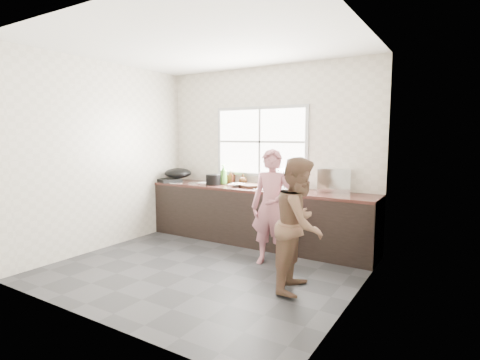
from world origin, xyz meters
The scene contains 30 objects.
floor centered at (0.00, 0.00, -0.01)m, with size 3.60×3.20×0.01m, color #29292B.
ceiling centered at (0.00, 0.00, 2.71)m, with size 3.60×3.20×0.01m, color silver.
wall_back centered at (0.00, 1.60, 1.35)m, with size 3.60×0.01×2.70m, color beige.
wall_left centered at (-1.80, 0.00, 1.35)m, with size 0.01×3.20×2.70m, color beige.
wall_right centered at (1.80, 0.00, 1.35)m, with size 0.01×3.20×2.70m, color beige.
wall_front centered at (0.00, -1.60, 1.35)m, with size 3.60×0.01×2.70m, color beige.
cabinet centered at (0.00, 1.29, 0.41)m, with size 3.60×0.62×0.82m, color black.
countertop centered at (0.00, 1.29, 0.84)m, with size 3.60×0.64×0.04m, color #361B16.
sink centered at (0.35, 1.29, 0.86)m, with size 0.55×0.45×0.02m, color silver.
faucet centered at (0.35, 1.49, 1.01)m, with size 0.02×0.02×0.30m, color silver.
window_frame centered at (-0.10, 1.59, 1.55)m, with size 1.60×0.05×1.10m, color #9EA0A5.
window_glazing centered at (-0.10, 1.57, 1.55)m, with size 1.50×0.01×1.00m, color white.
woman centered at (0.62, 0.58, 0.69)m, with size 0.51×0.33×1.38m, color #AC6771.
person_side centered at (1.23, 0.02, 0.71)m, with size 0.69×0.54×1.42m, color brown.
cutting_board centered at (-0.10, 1.35, 0.88)m, with size 0.42×0.42×0.04m, color black.
cleaver centered at (-0.32, 1.18, 0.90)m, with size 0.22×0.11×0.01m, color #B2B5B9.
bowl_mince centered at (-0.33, 1.28, 0.88)m, with size 0.19×0.19×0.05m, color silver.
bowl_crabs centered at (0.66, 1.32, 0.89)m, with size 0.20×0.20×0.06m, color white.
bowl_held centered at (0.40, 1.21, 0.89)m, with size 0.21×0.21×0.07m, color white.
black_pot centered at (-0.75, 1.22, 0.94)m, with size 0.24×0.24×0.17m, color black.
plate_food centered at (-1.01, 1.30, 0.87)m, with size 0.20×0.20×0.02m, color silver.
bottle_green centered at (-0.67, 1.38, 1.02)m, with size 0.12×0.12×0.32m, color #4B9D33.
bottle_brown_tall centered at (-0.62, 1.52, 0.96)m, with size 0.09×0.09×0.20m, color #4B2212.
bottle_brown_short centered at (-0.38, 1.52, 0.94)m, with size 0.12×0.12×0.16m, color #3D230F.
glass_jar centered at (-1.07, 1.52, 0.91)m, with size 0.07×0.07×0.10m, color silver.
burner centered at (-1.65, 1.16, 0.89)m, with size 0.35×0.35×0.05m, color black.
wok centered at (-1.53, 1.26, 1.01)m, with size 0.46×0.46×0.17m, color black.
dish_rack centered at (1.12, 1.52, 1.03)m, with size 0.44×0.31×0.33m, color silver.
pot_lid_left centered at (-1.45, 1.11, 0.87)m, with size 0.26×0.26×0.01m, color #ADB0B4.
pot_lid_right centered at (-1.11, 1.19, 0.87)m, with size 0.25×0.25×0.01m, color silver.
Camera 1 is at (2.73, -3.61, 1.64)m, focal length 28.00 mm.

